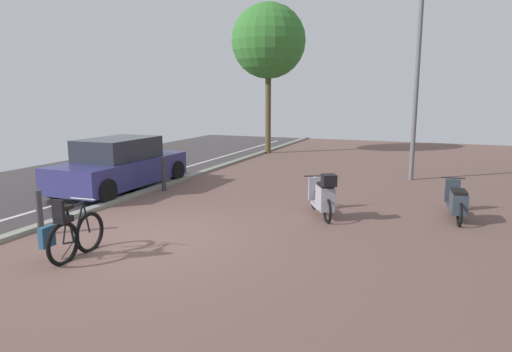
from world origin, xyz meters
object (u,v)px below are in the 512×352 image
Objects in this scene: lamp_post at (418,64)px; scooter_near at (457,202)px; bicycle_foreground at (72,235)px; bollard_near at (40,212)px; street_tree at (268,41)px; scooter_mid at (323,196)px; bollard_far at (164,174)px; parked_car_near at (120,165)px.

scooter_near is at bearing -75.60° from lamp_post.
bicycle_foreground is 1.57× the size of bollard_near.
street_tree is 7.65× the size of bollard_near.
scooter_mid is 0.24× the size of street_tree.
lamp_post is 8.20m from bollard_far.
lamp_post reaches higher than bollard_near.
bicycle_foreground is at bearing -117.11° from lamp_post.
lamp_post is (1.54, 5.39, 3.07)m from scooter_mid.
scooter_mid is 6.10m from parked_car_near.
parked_car_near reaches higher than bollard_near.
bollard_far is (1.29, 0.22, -0.20)m from parked_car_near.
bollard_far is (-1.52, 5.04, 0.08)m from bicycle_foreground.
bicycle_foreground is 5.09m from scooter_mid.
bollard_near is at bearing -151.39° from scooter_near.
parked_car_near is at bearing 107.57° from bollard_near.
bollard_far is (-7.44, 0.22, 0.09)m from scooter_near.
bicycle_foreground reaches higher than scooter_near.
bollard_far is at bearing 90.00° from bollard_near.
scooter_mid is 1.81× the size of bollard_near.
bollard_far reaches higher than bollard_near.
parked_car_near is at bearing -170.43° from bollard_far.
bollard_near is at bearing 153.25° from bicycle_foreground.
street_tree is (-4.91, 9.94, 4.45)m from scooter_mid.
lamp_post is (-1.15, 4.50, 3.16)m from scooter_near.
lamp_post is at bearing 53.69° from bollard_near.
lamp_post is 0.98× the size of street_tree.
scooter_mid is 11.95m from street_tree.
lamp_post is 6.81× the size of bollard_far.
bollard_far is at bearing -88.94° from street_tree.
street_tree reaches higher than parked_car_near.
scooter_mid is 6.39m from lamp_post.
lamp_post is 7.49× the size of bollard_near.
bicycle_foreground is 1.43× the size of bollard_far.
parked_car_near is 1.32m from bollard_far.
parked_car_near is 5.01× the size of bollard_near.
parked_car_near is at bearing 120.14° from bicycle_foreground.
scooter_mid is at bearing -105.91° from lamp_post.
street_tree is 6.96× the size of bollard_far.
parked_car_near is (-2.80, 4.83, 0.28)m from bicycle_foreground.
parked_car_near is (-8.73, 0.00, 0.29)m from scooter_near.
street_tree reaches higher than lamp_post.
lamp_post reaches higher than scooter_near.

